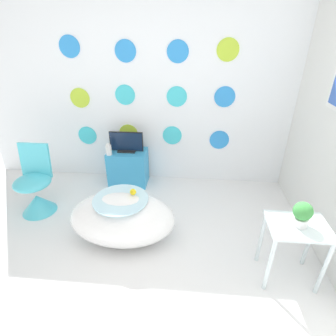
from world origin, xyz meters
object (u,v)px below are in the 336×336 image
Objects in this scene: chair at (36,192)px; vase at (109,150)px; tv at (126,143)px; potted_plant_left at (302,214)px; bathtub at (123,218)px.

vase is (0.69, 0.58, 0.28)m from chair.
chair reaches higher than tv.
potted_plant_left is at bearing -14.75° from chair.
potted_plant_left is (1.47, -0.32, 0.41)m from bathtub.
vase is 0.75× the size of potted_plant_left.
bathtub is 6.78× the size of vase.
potted_plant_left is at bearing -39.62° from tv.
chair is 5.16× the size of vase.
vase is at bearing -148.76° from tv.
tv is 2.15m from potted_plant_left.
bathtub is 1.12m from tv.
bathtub is 1.56m from potted_plant_left.
tv is at bearing 140.38° from potted_plant_left.
vase reaches higher than bathtub.
bathtub is 1.31× the size of chair.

